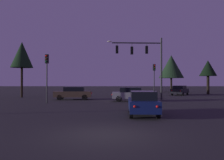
# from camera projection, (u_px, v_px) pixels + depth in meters

# --- Properties ---
(ground_plane) EXTENTS (168.00, 168.00, 0.00)m
(ground_plane) POSITION_uv_depth(u_px,v_px,m) (109.00, 97.00, 33.91)
(ground_plane) COLOR #262326
(ground_plane) RESTS_ON ground
(traffic_signal_mast_arm) EXTENTS (6.44, 0.56, 7.25)m
(traffic_signal_mast_arm) POSITION_uv_depth(u_px,v_px,m) (145.00, 57.00, 27.49)
(traffic_signal_mast_arm) COLOR #232326
(traffic_signal_mast_arm) RESTS_ON ground
(traffic_light_corner_left) EXTENTS (0.34, 0.37, 4.83)m
(traffic_light_corner_left) POSITION_uv_depth(u_px,v_px,m) (47.00, 69.00, 23.30)
(traffic_light_corner_left) COLOR #232326
(traffic_light_corner_left) RESTS_ON ground
(traffic_light_corner_right) EXTENTS (0.37, 0.39, 4.59)m
(traffic_light_corner_right) POSITION_uv_depth(u_px,v_px,m) (154.00, 74.00, 33.02)
(traffic_light_corner_right) COLOR #232326
(traffic_light_corner_right) RESTS_ON ground
(car_nearside_lane) EXTENTS (1.99, 4.43, 1.52)m
(car_nearside_lane) POSITION_uv_depth(u_px,v_px,m) (143.00, 103.00, 14.95)
(car_nearside_lane) COLOR #0F1947
(car_nearside_lane) RESTS_ON ground
(car_crossing_left) EXTENTS (4.50, 2.01, 1.52)m
(car_crossing_left) POSITION_uv_depth(u_px,v_px,m) (73.00, 93.00, 28.13)
(car_crossing_left) COLOR #473828
(car_crossing_left) RESTS_ON ground
(car_crossing_right) EXTENTS (4.37, 2.02, 1.52)m
(car_crossing_right) POSITION_uv_depth(u_px,v_px,m) (131.00, 94.00, 25.72)
(car_crossing_right) COLOR gray
(car_crossing_right) RESTS_ON ground
(car_far_lane) EXTENTS (3.92, 4.85, 1.52)m
(car_far_lane) POSITION_uv_depth(u_px,v_px,m) (180.00, 90.00, 37.90)
(car_far_lane) COLOR black
(car_far_lane) RESTS_ON ground
(tree_behind_sign) EXTENTS (2.99, 2.99, 7.60)m
(tree_behind_sign) POSITION_uv_depth(u_px,v_px,m) (22.00, 55.00, 32.27)
(tree_behind_sign) COLOR black
(tree_behind_sign) RESTS_ON ground
(tree_left_far) EXTENTS (5.18, 5.18, 7.71)m
(tree_left_far) POSITION_uv_depth(u_px,v_px,m) (171.00, 67.00, 49.42)
(tree_left_far) COLOR black
(tree_left_far) RESTS_ON ground
(tree_center_horizon) EXTENTS (2.92, 2.92, 5.84)m
(tree_center_horizon) POSITION_uv_depth(u_px,v_px,m) (208.00, 69.00, 40.54)
(tree_center_horizon) COLOR black
(tree_center_horizon) RESTS_ON ground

